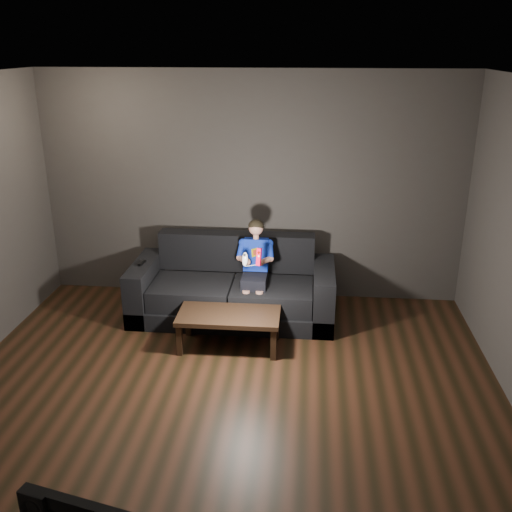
# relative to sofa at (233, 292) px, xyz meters

# --- Properties ---
(floor) EXTENTS (5.00, 5.00, 0.00)m
(floor) POSITION_rel_sofa_xyz_m (0.14, -1.86, -0.29)
(floor) COLOR black
(floor) RESTS_ON ground
(back_wall) EXTENTS (5.00, 0.04, 2.70)m
(back_wall) POSITION_rel_sofa_xyz_m (0.14, 0.64, 1.06)
(back_wall) COLOR #403A36
(back_wall) RESTS_ON ground
(ceiling) EXTENTS (5.00, 5.00, 0.02)m
(ceiling) POSITION_rel_sofa_xyz_m (0.14, -1.86, 2.41)
(ceiling) COLOR white
(ceiling) RESTS_ON back_wall
(sofa) EXTENTS (2.27, 0.98, 0.88)m
(sofa) POSITION_rel_sofa_xyz_m (0.00, 0.00, 0.00)
(sofa) COLOR black
(sofa) RESTS_ON floor
(child) EXTENTS (0.41, 0.50, 1.00)m
(child) POSITION_rel_sofa_xyz_m (0.26, -0.07, 0.42)
(child) COLOR black
(child) RESTS_ON sofa
(wii_remote_red) EXTENTS (0.06, 0.08, 0.19)m
(wii_remote_red) POSITION_rel_sofa_xyz_m (0.34, -0.46, 0.61)
(wii_remote_red) COLOR red
(wii_remote_red) RESTS_ON child
(nunchuk_white) EXTENTS (0.07, 0.10, 0.16)m
(nunchuk_white) POSITION_rel_sofa_xyz_m (0.19, -0.45, 0.58)
(nunchuk_white) COLOR silver
(nunchuk_white) RESTS_ON child
(wii_remote_black) EXTENTS (0.05, 0.15, 0.03)m
(wii_remote_black) POSITION_rel_sofa_xyz_m (-1.02, -0.08, 0.35)
(wii_remote_black) COLOR black
(wii_remote_black) RESTS_ON sofa
(coffee_table) EXTENTS (1.04, 0.53, 0.38)m
(coffee_table) POSITION_rel_sofa_xyz_m (0.06, -0.75, 0.04)
(coffee_table) COLOR black
(coffee_table) RESTS_ON floor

